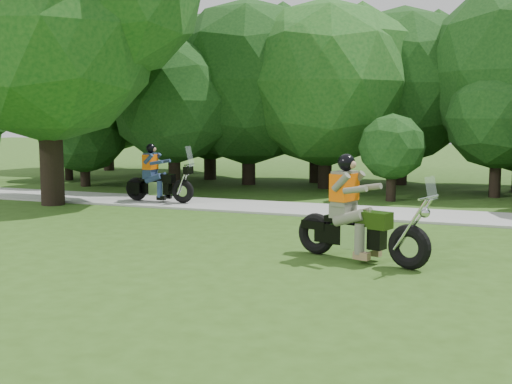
# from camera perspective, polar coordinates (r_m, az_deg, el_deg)

# --- Properties ---
(ground) EXTENTS (100.00, 100.00, 0.00)m
(ground) POSITION_cam_1_polar(r_m,az_deg,el_deg) (9.54, 9.71, -9.40)
(ground) COLOR #2D4C15
(ground) RESTS_ON ground
(walkway) EXTENTS (60.00, 2.20, 0.06)m
(walkway) POSITION_cam_1_polar(r_m,az_deg,el_deg) (17.29, 14.65, -2.04)
(walkway) COLOR gray
(walkway) RESTS_ON ground
(tree_line) EXTENTS (39.94, 11.72, 7.40)m
(tree_line) POSITION_cam_1_polar(r_m,az_deg,el_deg) (23.60, 16.47, 8.93)
(tree_line) COLOR black
(tree_line) RESTS_ON ground
(big_tree_west) EXTENTS (8.64, 6.56, 9.96)m
(big_tree_west) POSITION_cam_1_polar(r_m,az_deg,el_deg) (20.23, -17.64, 15.43)
(big_tree_west) COLOR black
(big_tree_west) RESTS_ON ground
(chopper_motorcycle) EXTENTS (2.67, 1.33, 1.95)m
(chopper_motorcycle) POSITION_cam_1_polar(r_m,az_deg,el_deg) (11.82, 8.75, -2.62)
(chopper_motorcycle) COLOR black
(chopper_motorcycle) RESTS_ON ground
(touring_motorcycle) EXTENTS (2.27, 0.65, 1.73)m
(touring_motorcycle) POSITION_cam_1_polar(r_m,az_deg,el_deg) (19.35, -8.97, 1.01)
(touring_motorcycle) COLOR black
(touring_motorcycle) RESTS_ON walkway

